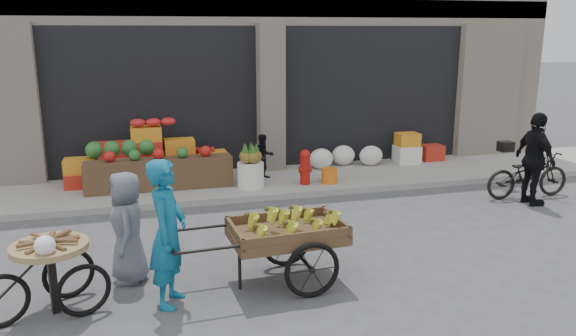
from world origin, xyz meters
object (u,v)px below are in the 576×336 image
object	(u,v)px
orange_bucket	(329,176)
bicycle	(528,175)
vendor_grey	(127,227)
banana_cart	(283,229)
fire_hydrant	(305,165)
tricycle_cart	(51,267)
pineapple_bin	(251,175)
vendor_woman	(168,233)
cyclist	(535,159)
seated_person	(264,157)

from	to	relation	value
orange_bucket	bicycle	bearing A→B (deg)	-24.46
vendor_grey	bicycle	size ratio (longest dim) A/B	0.84
banana_cart	bicycle	xyz separation A→B (m)	(5.46, 2.39, -0.27)
fire_hydrant	bicycle	size ratio (longest dim) A/B	0.41
banana_cart	tricycle_cart	size ratio (longest dim) A/B	1.68
pineapple_bin	vendor_woman	size ratio (longest dim) A/B	0.30
banana_cart	cyclist	distance (m)	5.63
fire_hydrant	tricycle_cart	world-z (taller)	tricycle_cart
pineapple_bin	banana_cart	xyz separation A→B (m)	(-0.42, -4.06, 0.35)
pineapple_bin	vendor_grey	xyz separation A→B (m)	(-2.29, -3.47, 0.35)
bicycle	orange_bucket	bearing A→B (deg)	66.77
seated_person	vendor_grey	distance (m)	4.88
cyclist	fire_hydrant	bearing A→B (deg)	62.93
orange_bucket	seated_person	distance (m)	1.42
pineapple_bin	cyclist	size ratio (longest dim) A/B	0.30
seated_person	vendor_woman	size ratio (longest dim) A/B	0.53
bicycle	fire_hydrant	bearing A→B (deg)	68.94
banana_cart	vendor_grey	distance (m)	1.97
orange_bucket	vendor_grey	world-z (taller)	vendor_grey
vendor_woman	bicycle	world-z (taller)	vendor_woman
cyclist	vendor_grey	bearing A→B (deg)	102.35
fire_hydrant	banana_cart	distance (m)	4.29
vendor_woman	cyclist	world-z (taller)	vendor_woman
pineapple_bin	orange_bucket	world-z (taller)	pineapple_bin
seated_person	vendor_woman	xyz separation A→B (m)	(-2.23, -4.84, 0.29)
tricycle_cart	bicycle	world-z (taller)	tricycle_cart
fire_hydrant	vendor_woman	xyz separation A→B (m)	(-2.93, -4.19, 0.37)
fire_hydrant	banana_cart	xyz separation A→B (m)	(-1.52, -4.01, 0.22)
orange_bucket	seated_person	world-z (taller)	seated_person
seated_person	banana_cart	world-z (taller)	seated_person
fire_hydrant	orange_bucket	world-z (taller)	fire_hydrant
orange_bucket	banana_cart	bearing A→B (deg)	-116.97
pineapple_bin	tricycle_cart	bearing A→B (deg)	-127.09
orange_bucket	pineapple_bin	bearing A→B (deg)	176.42
pineapple_bin	tricycle_cart	size ratio (longest dim) A/B	0.36
fire_hydrant	orange_bucket	bearing A→B (deg)	-5.71
vendor_woman	vendor_grey	size ratio (longest dim) A/B	1.21
seated_person	banana_cart	xyz separation A→B (m)	(-0.82, -4.66, 0.14)
vendor_grey	cyclist	xyz separation A→B (m)	(7.14, 1.40, 0.13)
banana_cart	seated_person	bearing A→B (deg)	76.87
vendor_grey	cyclist	world-z (taller)	cyclist
vendor_woman	tricycle_cart	bearing A→B (deg)	104.68
orange_bucket	vendor_grey	bearing A→B (deg)	-139.09
cyclist	pineapple_bin	bearing A→B (deg)	68.13
orange_bucket	vendor_woman	bearing A→B (deg)	-129.60
pineapple_bin	vendor_woman	distance (m)	4.65
orange_bucket	banana_cart	xyz separation A→B (m)	(-2.02, -3.96, 0.45)
banana_cart	tricycle_cart	xyz separation A→B (m)	(-2.71, -0.07, -0.16)
bicycle	cyclist	distance (m)	0.60
orange_bucket	cyclist	size ratio (longest dim) A/B	0.19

